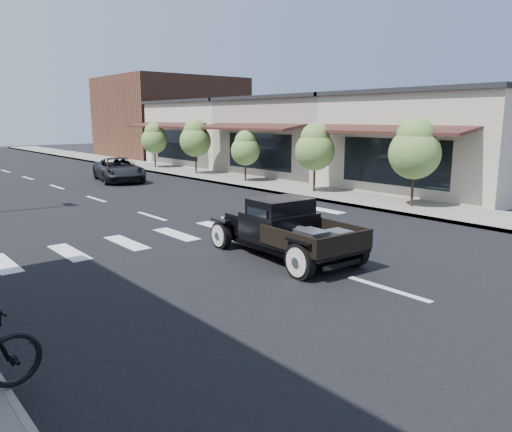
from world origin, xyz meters
TOP-DOWN VIEW (x-y plane):
  - ground at (0.00, 0.00)m, footprint 120.00×120.00m
  - road at (0.00, 15.00)m, footprint 14.00×80.00m
  - road_markings at (0.00, 10.00)m, footprint 12.00×60.00m
  - sidewalk_right at (8.50, 15.00)m, footprint 3.00×80.00m
  - storefront_near at (15.00, 4.00)m, footprint 10.00×9.00m
  - storefront_mid at (15.00, 13.00)m, footprint 10.00×9.00m
  - storefront_far at (15.00, 22.00)m, footprint 10.00×9.00m
  - far_building_right at (15.50, 32.00)m, footprint 11.00×10.00m
  - small_tree_a at (8.30, 1.88)m, footprint 1.93×1.93m
  - small_tree_b at (8.30, 7.01)m, footprint 1.79×1.79m
  - small_tree_c at (8.30, 12.06)m, footprint 1.54×1.54m
  - small_tree_d at (8.30, 16.88)m, footprint 1.88×1.88m
  - small_tree_e at (8.30, 21.98)m, footprint 1.75×1.75m
  - hotrod_pickup at (0.00, 0.07)m, footprint 2.32×4.52m
  - second_car at (3.46, 17.20)m, footprint 3.10×5.00m

SIDE VIEW (x-z plane):
  - ground at x=0.00m, z-range 0.00..0.00m
  - road_markings at x=0.00m, z-range -0.03..0.03m
  - road at x=0.00m, z-range 0.00..0.02m
  - sidewalk_right at x=8.50m, z-range 0.00..0.15m
  - second_car at x=3.46m, z-range 0.00..1.29m
  - hotrod_pickup at x=0.00m, z-range 0.00..1.53m
  - small_tree_c at x=8.30m, z-range 0.15..2.72m
  - small_tree_e at x=8.30m, z-range 0.15..3.07m
  - small_tree_b at x=8.30m, z-range 0.15..3.13m
  - small_tree_d at x=8.30m, z-range 0.15..3.29m
  - small_tree_a at x=8.30m, z-range 0.15..3.37m
  - storefront_near at x=15.00m, z-range 0.00..4.50m
  - storefront_mid at x=15.00m, z-range 0.00..4.50m
  - storefront_far at x=15.00m, z-range 0.00..4.50m
  - far_building_right at x=15.50m, z-range 0.00..7.00m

